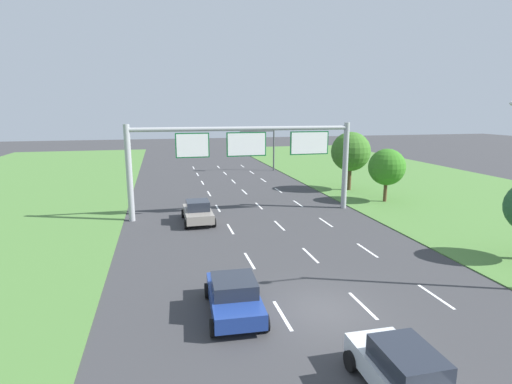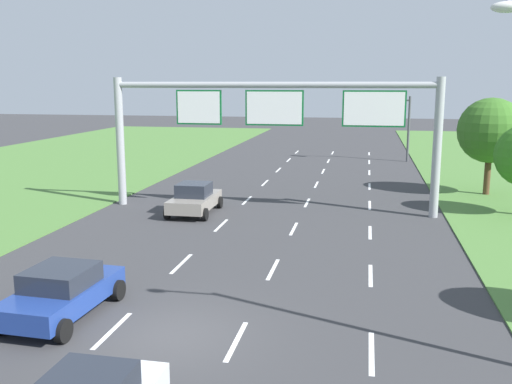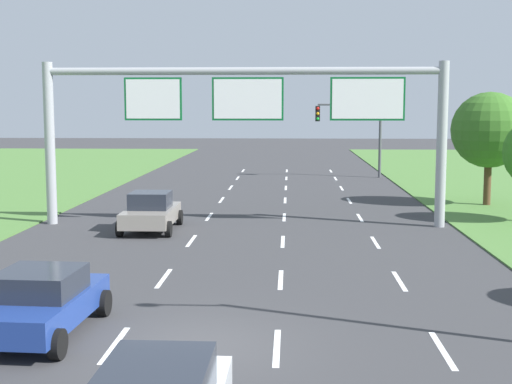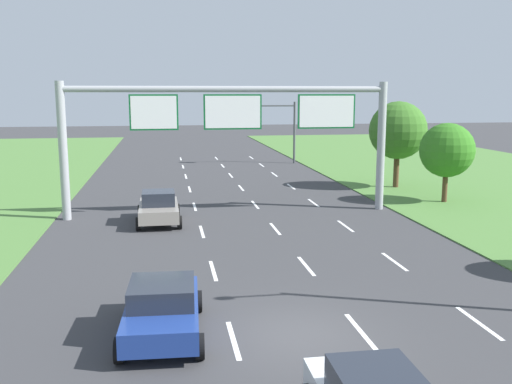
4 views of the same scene
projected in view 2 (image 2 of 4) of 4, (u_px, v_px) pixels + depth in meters
ground_plane at (173, 336)px, 15.35m from camera, size 200.00×200.00×0.00m
lane_dashes_inner_left at (221, 225)px, 27.25m from camera, size 0.14×62.40×0.01m
lane_dashes_inner_right at (294, 229)px, 26.60m from camera, size 0.14×62.40×0.01m
lane_dashes_slip at (370, 232)px, 25.94m from camera, size 0.14×62.40×0.01m
car_lead_silver at (62, 291)px, 16.50m from camera, size 2.34×4.26×1.48m
car_mid_lane at (194, 199)px, 29.60m from camera, size 2.18×4.11×1.61m
sign_gantry at (276, 118)px, 29.52m from camera, size 17.24×0.44×7.00m
traffic_light_mast at (386, 116)px, 49.02m from camera, size 4.76×0.49×5.60m
roadside_tree_far at (491, 131)px, 33.87m from camera, size 3.88×3.88×5.86m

